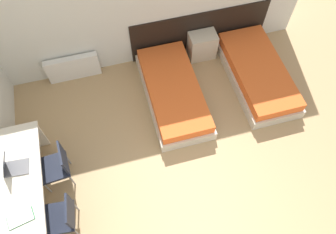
{
  "coord_description": "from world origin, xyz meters",
  "views": [
    {
      "loc": [
        -0.69,
        -0.41,
        5.07
      ],
      "look_at": [
        0.0,
        2.13,
        0.55
      ],
      "focal_mm": 35.0,
      "sensor_mm": 36.0,
      "label": 1
    }
  ],
  "objects_px": {
    "bed_near_door": "(257,73)",
    "chair_near_laptop": "(57,165)",
    "bed_near_window": "(173,92)",
    "chair_near_notebook": "(62,216)",
    "nightstand": "(202,46)",
    "laptop": "(12,167)"
  },
  "relations": [
    {
      "from": "bed_near_door",
      "to": "laptop",
      "type": "height_order",
      "value": "laptop"
    },
    {
      "from": "bed_near_window",
      "to": "bed_near_door",
      "type": "distance_m",
      "value": 1.63
    },
    {
      "from": "bed_near_door",
      "to": "chair_near_notebook",
      "type": "xyz_separation_m",
      "value": [
        -3.74,
        -1.79,
        0.28
      ]
    },
    {
      "from": "bed_near_door",
      "to": "chair_near_laptop",
      "type": "distance_m",
      "value": 3.88
    },
    {
      "from": "bed_near_door",
      "to": "chair_near_notebook",
      "type": "distance_m",
      "value": 4.15
    },
    {
      "from": "bed_near_window",
      "to": "bed_near_door",
      "type": "height_order",
      "value": "same"
    },
    {
      "from": "bed_near_window",
      "to": "bed_near_door",
      "type": "bearing_deg",
      "value": 0.0
    },
    {
      "from": "bed_near_window",
      "to": "chair_near_notebook",
      "type": "height_order",
      "value": "chair_near_notebook"
    },
    {
      "from": "bed_near_door",
      "to": "chair_near_laptop",
      "type": "bearing_deg",
      "value": -164.98
    },
    {
      "from": "chair_near_laptop",
      "to": "chair_near_notebook",
      "type": "bearing_deg",
      "value": -94.03
    },
    {
      "from": "nightstand",
      "to": "chair_near_laptop",
      "type": "xyz_separation_m",
      "value": [
        -2.92,
        -1.85,
        0.19
      ]
    },
    {
      "from": "bed_near_window",
      "to": "bed_near_door",
      "type": "xyz_separation_m",
      "value": [
        1.63,
        0.0,
        0.0
      ]
    },
    {
      "from": "nightstand",
      "to": "laptop",
      "type": "xyz_separation_m",
      "value": [
        -3.43,
        -1.88,
        0.53
      ]
    },
    {
      "from": "chair_near_notebook",
      "to": "chair_near_laptop",
      "type": "bearing_deg",
      "value": 95.2
    },
    {
      "from": "bed_near_door",
      "to": "chair_near_notebook",
      "type": "bearing_deg",
      "value": -154.46
    },
    {
      "from": "bed_near_door",
      "to": "nightstand",
      "type": "height_order",
      "value": "nightstand"
    },
    {
      "from": "chair_near_notebook",
      "to": "laptop",
      "type": "height_order",
      "value": "laptop"
    },
    {
      "from": "chair_near_laptop",
      "to": "laptop",
      "type": "xyz_separation_m",
      "value": [
        -0.51,
        -0.03,
        0.35
      ]
    },
    {
      "from": "bed_near_door",
      "to": "nightstand",
      "type": "relative_size",
      "value": 3.65
    },
    {
      "from": "bed_near_door",
      "to": "bed_near_window",
      "type": "bearing_deg",
      "value": 180.0
    },
    {
      "from": "bed_near_door",
      "to": "nightstand",
      "type": "bearing_deg",
      "value": 133.92
    },
    {
      "from": "bed_near_door",
      "to": "chair_near_laptop",
      "type": "height_order",
      "value": "chair_near_laptop"
    }
  ]
}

